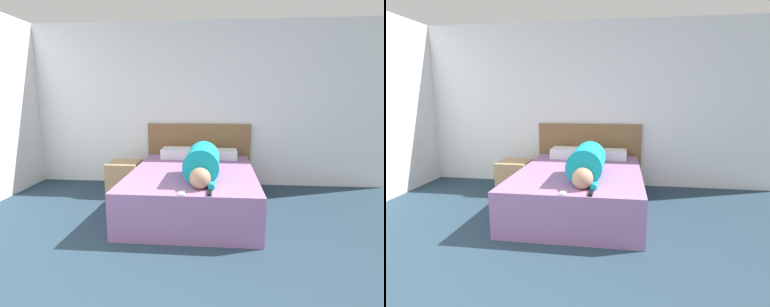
% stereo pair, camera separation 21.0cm
% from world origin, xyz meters
% --- Properties ---
extents(wall_back, '(6.31, 0.06, 2.60)m').
position_xyz_m(wall_back, '(0.00, 3.80, 1.30)').
color(wall_back, white).
rests_on(wall_back, ground_plane).
extents(bed, '(1.55, 2.04, 0.51)m').
position_xyz_m(bed, '(0.17, 2.62, 0.26)').
color(bed, '#936699').
rests_on(bed, ground_plane).
extents(headboard, '(1.67, 0.04, 1.01)m').
position_xyz_m(headboard, '(0.17, 3.73, 0.50)').
color(headboard, brown).
rests_on(headboard, ground_plane).
extents(nightstand, '(0.45, 0.48, 0.47)m').
position_xyz_m(nightstand, '(-0.93, 3.20, 0.24)').
color(nightstand, tan).
rests_on(nightstand, ground_plane).
extents(person_lying, '(0.39, 1.62, 0.39)m').
position_xyz_m(person_lying, '(0.31, 2.42, 0.68)').
color(person_lying, tan).
rests_on(person_lying, bed).
extents(pillow_near_headboard, '(0.48, 0.36, 0.15)m').
position_xyz_m(pillow_near_headboard, '(-0.14, 3.41, 0.59)').
color(pillow_near_headboard, white).
rests_on(pillow_near_headboard, bed).
extents(pillow_second, '(0.46, 0.36, 0.13)m').
position_xyz_m(pillow_second, '(0.54, 3.41, 0.58)').
color(pillow_second, white).
rests_on(pillow_second, bed).
extents(tv_remote, '(0.04, 0.15, 0.02)m').
position_xyz_m(tv_remote, '(0.41, 1.69, 0.52)').
color(tv_remote, black).
rests_on(tv_remote, bed).
extents(cell_phone, '(0.06, 0.13, 0.01)m').
position_xyz_m(cell_phone, '(0.13, 1.68, 0.52)').
color(cell_phone, '#B2B7BC').
rests_on(cell_phone, bed).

